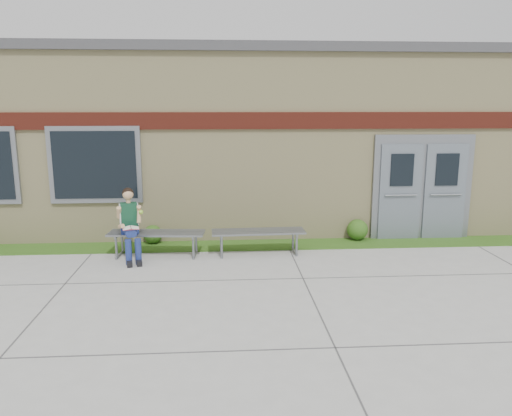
{
  "coord_description": "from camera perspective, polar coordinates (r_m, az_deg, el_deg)",
  "views": [
    {
      "loc": [
        -0.35,
        -7.56,
        2.92
      ],
      "look_at": [
        0.27,
        1.7,
        1.0
      ],
      "focal_mm": 35.0,
      "sensor_mm": 36.0,
      "label": 1
    }
  ],
  "objects": [
    {
      "name": "grass_strip",
      "position": [
        10.58,
        -1.79,
        -4.29
      ],
      "size": [
        16.0,
        0.8,
        0.02
      ],
      "primitive_type": "cube",
      "color": "#2A4A13",
      "rests_on": "ground"
    },
    {
      "name": "bench_left",
      "position": [
        9.98,
        -11.28,
        -3.32
      ],
      "size": [
        1.9,
        0.66,
        0.48
      ],
      "rotation": [
        0.0,
        0.0,
        -0.08
      ],
      "color": "slate",
      "rests_on": "ground"
    },
    {
      "name": "shrub_east",
      "position": [
        11.14,
        11.52,
        -2.44
      ],
      "size": [
        0.45,
        0.45,
        0.45
      ],
      "primitive_type": "sphere",
      "color": "#2A4A13",
      "rests_on": "grass_strip"
    },
    {
      "name": "bench_right",
      "position": [
        9.92,
        0.27,
        -3.21
      ],
      "size": [
        1.86,
        0.57,
        0.48
      ],
      "rotation": [
        0.0,
        0.0,
        0.03
      ],
      "color": "slate",
      "rests_on": "ground"
    },
    {
      "name": "girl",
      "position": [
        9.78,
        -14.2,
        -1.63
      ],
      "size": [
        0.54,
        0.84,
        1.38
      ],
      "rotation": [
        0.0,
        0.0,
        0.24
      ],
      "color": "navy",
      "rests_on": "ground"
    },
    {
      "name": "shrub_mid",
      "position": [
        10.86,
        -11.71,
        -2.97
      ],
      "size": [
        0.39,
        0.39,
        0.39
      ],
      "primitive_type": "sphere",
      "color": "#2A4A13",
      "rests_on": "grass_strip"
    },
    {
      "name": "ground",
      "position": [
        8.11,
        -1.12,
        -9.41
      ],
      "size": [
        80.0,
        80.0,
        0.0
      ],
      "primitive_type": "plane",
      "color": "#9E9E99",
      "rests_on": "ground"
    },
    {
      "name": "school_building",
      "position": [
        13.58,
        -2.37,
        8.23
      ],
      "size": [
        16.2,
        6.22,
        4.2
      ],
      "color": "beige",
      "rests_on": "ground"
    }
  ]
}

